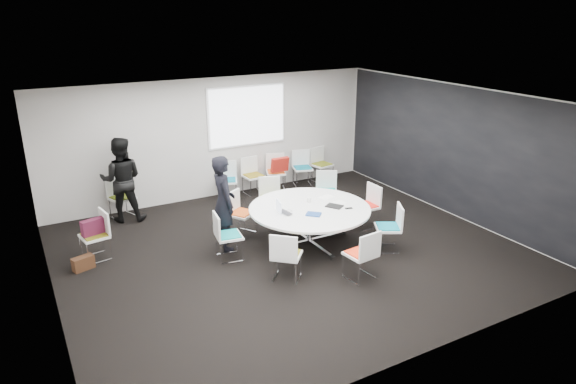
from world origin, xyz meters
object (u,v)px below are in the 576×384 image
chair_ring_c (271,206)px  chair_back_a (227,187)px  chair_ring_e (228,245)px  conference_table (309,217)px  brown_bag (83,263)px  chair_back_d (302,175)px  maroon_bag (93,227)px  chair_back_c (276,179)px  cup (309,200)px  chair_back_e (322,171)px  chair_ring_a (366,214)px  chair_back_b (253,183)px  chair_person_back (123,205)px  chair_ring_g (361,264)px  laptop (287,212)px  chair_spare_left (96,244)px  person_main (224,203)px  chair_ring_b (326,199)px  chair_ring_f (286,265)px  chair_ring_h (388,236)px  chair_ring_d (242,221)px  person_back (121,180)px

chair_ring_c → chair_back_a: bearing=-58.9°
chair_ring_e → chair_back_a: bearing=166.2°
conference_table → brown_bag: bearing=166.0°
chair_back_d → maroon_bag: chair_back_d is taller
chair_ring_c → chair_back_d: bearing=-118.5°
chair_ring_c → chair_back_c: same height
cup → chair_back_e: bearing=53.2°
chair_ring_a → chair_back_b: 3.16m
chair_person_back → maroon_bag: size_ratio=2.20×
chair_ring_g → laptop: 1.73m
chair_back_b → chair_spare_left: same height
chair_back_c → person_main: (-2.37, -2.45, 0.62)m
chair_ring_e → chair_back_e: (3.84, 2.91, 0.00)m
chair_back_d → chair_ring_a: bearing=102.2°
chair_ring_c → chair_person_back: same height
person_main → cup: bearing=-98.2°
chair_ring_b → chair_spare_left: 4.87m
chair_ring_f → chair_back_d: 4.89m
chair_ring_e → chair_ring_f: (0.54, -1.17, 0.00)m
chair_ring_c → chair_back_e: bearing=-126.4°
chair_ring_h → chair_spare_left: bearing=93.8°
cup → chair_person_back: bearing=136.7°
chair_back_c → chair_person_back: same height
chair_back_d → chair_back_c: bearing=14.3°
chair_ring_f → cup: 1.84m
chair_ring_f → maroon_bag: 3.52m
chair_ring_h → cup: size_ratio=9.78×
laptop → chair_back_e: bearing=-49.4°
chair_ring_g → chair_back_c: size_ratio=1.00×
chair_ring_a → chair_ring_g: size_ratio=1.00×
conference_table → chair_back_d: 3.46m
chair_ring_c → chair_back_e: same height
chair_ring_d → brown_bag: chair_ring_d is taller
person_back → chair_ring_c: bearing=171.7°
chair_ring_b → chair_spare_left: same height
chair_ring_d → chair_ring_h: bearing=105.1°
chair_person_back → chair_spare_left: bearing=43.1°
chair_back_b → brown_bag: (-4.24, -2.08, -0.16)m
chair_ring_a → chair_ring_e: 3.03m
conference_table → chair_ring_c: chair_ring_c is taller
chair_back_c → chair_ring_f: bearing=86.1°
chair_ring_g → brown_bag: (-3.99, 2.58, -0.16)m
maroon_bag → chair_back_e: bearing=16.5°
chair_ring_f → chair_person_back: 4.45m
chair_spare_left → chair_back_c: bearing=-78.2°
chair_ring_h → chair_back_b: same height
chair_ring_b → chair_ring_e: 3.02m
chair_back_d → chair_ring_c: bearing=59.0°
chair_back_d → chair_back_e: bearing=-161.5°
chair_ring_b → chair_spare_left: size_ratio=1.00×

